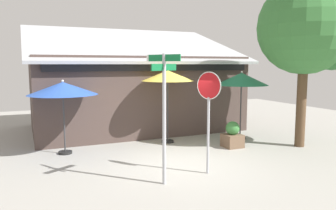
{
  "coord_description": "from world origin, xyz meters",
  "views": [
    {
      "loc": [
        -4.14,
        -8.61,
        2.92
      ],
      "look_at": [
        0.14,
        1.2,
        1.6
      ],
      "focal_mm": 35.31,
      "sensor_mm": 36.0,
      "label": 1
    }
  ],
  "objects_px": {
    "stop_sign": "(209,104)",
    "street_sign_post": "(164,105)",
    "sidewalk_planter": "(232,136)",
    "shade_tree": "(312,30)",
    "patio_umbrella_royal_blue_left": "(63,89)",
    "patio_umbrella_forest_green_right": "(242,79)",
    "patio_umbrella_mustard_center": "(168,77)"
  },
  "relations": [
    {
      "from": "stop_sign",
      "to": "patio_umbrella_forest_green_right",
      "type": "bearing_deg",
      "value": 43.14
    },
    {
      "from": "street_sign_post",
      "to": "patio_umbrella_royal_blue_left",
      "type": "height_order",
      "value": "street_sign_post"
    },
    {
      "from": "patio_umbrella_forest_green_right",
      "to": "street_sign_post",
      "type": "bearing_deg",
      "value": -144.5
    },
    {
      "from": "shade_tree",
      "to": "stop_sign",
      "type": "bearing_deg",
      "value": -166.41
    },
    {
      "from": "stop_sign",
      "to": "shade_tree",
      "type": "height_order",
      "value": "shade_tree"
    },
    {
      "from": "patio_umbrella_mustard_center",
      "to": "shade_tree",
      "type": "height_order",
      "value": "shade_tree"
    },
    {
      "from": "stop_sign",
      "to": "sidewalk_planter",
      "type": "bearing_deg",
      "value": 43.3
    },
    {
      "from": "patio_umbrella_royal_blue_left",
      "to": "patio_umbrella_forest_green_right",
      "type": "bearing_deg",
      "value": -4.69
    },
    {
      "from": "street_sign_post",
      "to": "patio_umbrella_royal_blue_left",
      "type": "bearing_deg",
      "value": 116.47
    },
    {
      "from": "patio_umbrella_mustard_center",
      "to": "sidewalk_planter",
      "type": "distance_m",
      "value": 3.17
    },
    {
      "from": "street_sign_post",
      "to": "stop_sign",
      "type": "xyz_separation_m",
      "value": [
        1.39,
        0.26,
        -0.06
      ]
    },
    {
      "from": "street_sign_post",
      "to": "sidewalk_planter",
      "type": "relative_size",
      "value": 3.44
    },
    {
      "from": "street_sign_post",
      "to": "sidewalk_planter",
      "type": "distance_m",
      "value": 4.61
    },
    {
      "from": "patio_umbrella_mustard_center",
      "to": "stop_sign",
      "type": "bearing_deg",
      "value": -96.56
    },
    {
      "from": "patio_umbrella_forest_green_right",
      "to": "shade_tree",
      "type": "xyz_separation_m",
      "value": [
        1.52,
        -1.89,
        1.75
      ]
    },
    {
      "from": "street_sign_post",
      "to": "patio_umbrella_mustard_center",
      "type": "relative_size",
      "value": 1.15
    },
    {
      "from": "stop_sign",
      "to": "street_sign_post",
      "type": "bearing_deg",
      "value": -169.31
    },
    {
      "from": "patio_umbrella_royal_blue_left",
      "to": "patio_umbrella_forest_green_right",
      "type": "relative_size",
      "value": 0.91
    },
    {
      "from": "patio_umbrella_forest_green_right",
      "to": "sidewalk_planter",
      "type": "relative_size",
      "value": 2.89
    },
    {
      "from": "street_sign_post",
      "to": "stop_sign",
      "type": "height_order",
      "value": "street_sign_post"
    },
    {
      "from": "patio_umbrella_royal_blue_left",
      "to": "sidewalk_planter",
      "type": "distance_m",
      "value": 5.99
    },
    {
      "from": "patio_umbrella_royal_blue_left",
      "to": "sidewalk_planter",
      "type": "height_order",
      "value": "patio_umbrella_royal_blue_left"
    },
    {
      "from": "stop_sign",
      "to": "sidewalk_planter",
      "type": "height_order",
      "value": "stop_sign"
    },
    {
      "from": "stop_sign",
      "to": "shade_tree",
      "type": "distance_m",
      "value": 5.37
    },
    {
      "from": "patio_umbrella_mustard_center",
      "to": "patio_umbrella_forest_green_right",
      "type": "relative_size",
      "value": 1.04
    },
    {
      "from": "patio_umbrella_mustard_center",
      "to": "sidewalk_planter",
      "type": "relative_size",
      "value": 3.0
    },
    {
      "from": "patio_umbrella_royal_blue_left",
      "to": "patio_umbrella_mustard_center",
      "type": "height_order",
      "value": "patio_umbrella_mustard_center"
    },
    {
      "from": "stop_sign",
      "to": "patio_umbrella_mustard_center",
      "type": "distance_m",
      "value": 3.74
    },
    {
      "from": "street_sign_post",
      "to": "patio_umbrella_mustard_center",
      "type": "distance_m",
      "value": 4.36
    },
    {
      "from": "patio_umbrella_royal_blue_left",
      "to": "patio_umbrella_mustard_center",
      "type": "distance_m",
      "value": 3.74
    },
    {
      "from": "patio_umbrella_forest_green_right",
      "to": "patio_umbrella_royal_blue_left",
      "type": "bearing_deg",
      "value": 175.31
    },
    {
      "from": "street_sign_post",
      "to": "shade_tree",
      "type": "relative_size",
      "value": 0.54
    }
  ]
}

